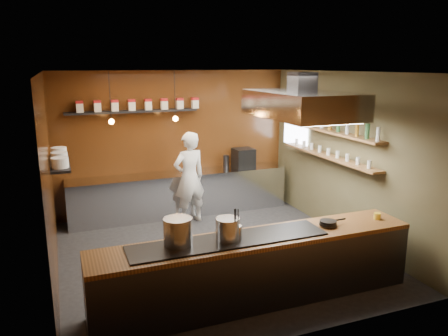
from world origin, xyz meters
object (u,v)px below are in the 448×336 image
extractor_hood (301,104)px  espresso_machine (243,158)px  stockpot_small (228,229)px  chef (189,178)px  stockpot_large (178,232)px

extractor_hood → espresso_machine: size_ratio=4.71×
stockpot_small → chef: bearing=81.9°
chef → stockpot_large: bearing=58.8°
extractor_hood → stockpot_small: extractor_hood is taller
chef → espresso_machine: bearing=-172.3°
stockpot_large → chef: 3.38m
extractor_hood → stockpot_large: extractor_hood is taller
extractor_hood → stockpot_large: bearing=-154.2°
stockpot_small → espresso_machine: size_ratio=0.73×
extractor_hood → chef: bearing=121.6°
extractor_hood → espresso_machine: 2.91m
stockpot_small → chef: (0.46, 3.25, -0.16)m
stockpot_large → espresso_machine: espresso_machine is taller
stockpot_large → stockpot_small: bearing=-5.8°
stockpot_small → extractor_hood: bearing=34.9°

